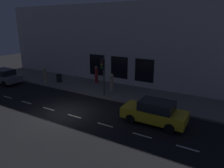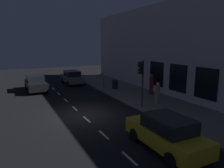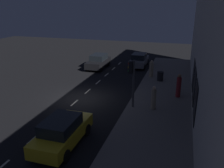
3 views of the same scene
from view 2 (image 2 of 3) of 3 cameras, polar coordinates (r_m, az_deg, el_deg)
The scene contains 12 objects.
ground_plane at distance 14.58m, azimuth -8.20°, elevation -8.20°, with size 60.00×60.00×0.00m, color black.
sidewalk at distance 17.45m, azimuth 11.69°, elevation -4.85°, with size 4.50×32.00×0.15m.
building_facade at distance 18.53m, azimuth 18.44°, elevation 8.59°, with size 0.65×32.00×8.37m.
lane_centre_line at distance 13.68m, azimuth -6.84°, elevation -9.43°, with size 0.12×27.20×0.01m.
traffic_light at distance 15.30m, azimuth 7.95°, elevation 2.18°, with size 0.50×0.32×3.40m.
parked_car_0 at distance 10.02m, azimuth 14.46°, elevation -12.66°, with size 1.84×4.19×1.58m.
parked_car_1 at distance 22.72m, azimuth -19.94°, elevation 0.21°, with size 1.89×4.25×1.58m.
parked_car_2 at distance 25.58m, azimuth -10.75°, elevation 1.80°, with size 1.84×4.18×1.58m.
pedestrian_0 at distance 16.55m, azimuth 12.16°, elevation -2.65°, with size 0.47×0.47×1.69m.
pedestrian_1 at distance 22.32m, azimuth -2.71°, elevation 1.02°, with size 0.56×0.56×1.70m.
pedestrian_2 at distance 19.66m, azimuth 10.54°, elevation -0.20°, with size 0.51×0.51×1.86m.
trash_bin at distance 21.89m, azimuth 0.83°, elevation -0.05°, with size 0.61×0.61×0.88m.
Camera 2 is at (-4.30, -13.10, 4.73)m, focal length 33.85 mm.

